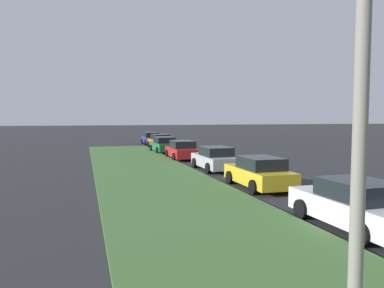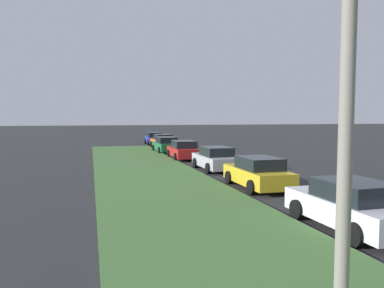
{
  "view_description": "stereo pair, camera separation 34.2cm",
  "coord_description": "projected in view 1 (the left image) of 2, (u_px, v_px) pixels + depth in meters",
  "views": [
    {
      "loc": [
        -1.32,
        11.23,
        3.32
      ],
      "look_at": [
        19.37,
        5.25,
        1.75
      ],
      "focal_mm": 34.93,
      "sensor_mm": 36.0,
      "label": 1
    },
    {
      "loc": [
        -1.41,
        10.9,
        3.32
      ],
      "look_at": [
        19.37,
        5.25,
        1.75
      ],
      "focal_mm": 34.93,
      "sensor_mm": 36.0,
      "label": 2
    }
  ],
  "objects": [
    {
      "name": "parked_car_blue",
      "position": [
        151.0,
        138.0,
        45.16
      ],
      "size": [
        4.32,
        2.05,
        1.47
      ],
      "rotation": [
        0.0,
        0.0,
        -0.01
      ],
      "color": "#23389E",
      "rests_on": "ground"
    },
    {
      "name": "grass_median",
      "position": [
        198.0,
        218.0,
        12.04
      ],
      "size": [
        60.0,
        6.0,
        0.12
      ],
      "primitive_type": "cube",
      "color": "#477238",
      "rests_on": "ground"
    },
    {
      "name": "parked_car_yellow",
      "position": [
        259.0,
        173.0,
        17.4
      ],
      "size": [
        4.3,
        2.02,
        1.47
      ],
      "rotation": [
        0.0,
        0.0,
        -0.0
      ],
      "color": "gold",
      "rests_on": "ground"
    },
    {
      "name": "parked_car_red",
      "position": [
        182.0,
        150.0,
        29.25
      ],
      "size": [
        4.32,
        2.06,
        1.47
      ],
      "rotation": [
        0.0,
        0.0,
        -0.01
      ],
      "color": "red",
      "rests_on": "ground"
    },
    {
      "name": "parked_car_white",
      "position": [
        355.0,
        205.0,
        11.05
      ],
      "size": [
        4.32,
        2.06,
        1.47
      ],
      "rotation": [
        0.0,
        0.0,
        0.01
      ],
      "color": "silver",
      "rests_on": "ground"
    },
    {
      "name": "parked_car_green",
      "position": [
        164.0,
        145.0,
        34.67
      ],
      "size": [
        4.35,
        2.12,
        1.47
      ],
      "rotation": [
        0.0,
        0.0,
        0.03
      ],
      "color": "#1E6B38",
      "rests_on": "ground"
    },
    {
      "name": "parked_car_silver",
      "position": [
        215.0,
        159.0,
        23.26
      ],
      "size": [
        4.32,
        2.06,
        1.47
      ],
      "rotation": [
        0.0,
        0.0,
        0.01
      ],
      "color": "#B2B5BA",
      "rests_on": "ground"
    },
    {
      "name": "parked_car_orange",
      "position": [
        160.0,
        141.0,
        39.97
      ],
      "size": [
        4.38,
        2.17,
        1.47
      ],
      "rotation": [
        0.0,
        0.0,
        0.04
      ],
      "color": "orange",
      "rests_on": "ground"
    }
  ]
}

